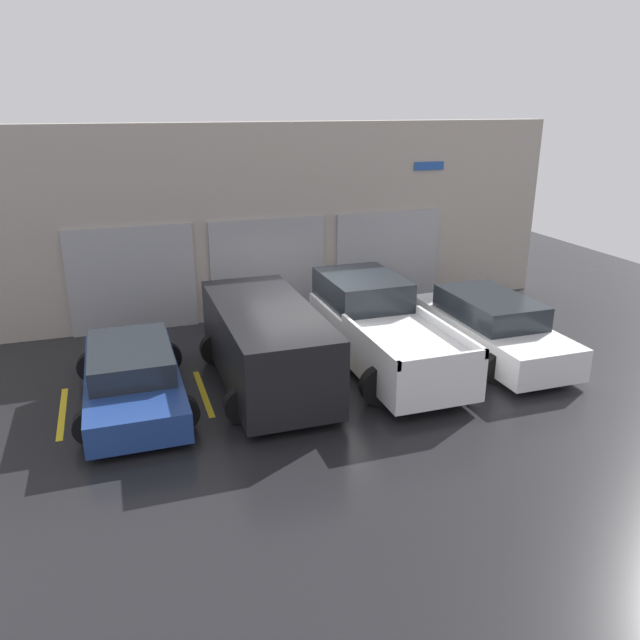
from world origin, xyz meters
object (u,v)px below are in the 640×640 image
at_px(sedan_white, 490,327).
at_px(van_right, 132,376).
at_px(sedan_side, 266,343).
at_px(pickup_truck, 380,329).

height_order(sedan_white, van_right, sedan_white).
relative_size(sedan_side, van_right, 1.07).
height_order(sedan_white, sedan_side, sedan_side).
bearing_deg(pickup_truck, van_right, -177.12).
xyz_separation_m(sedan_white, sedan_side, (-5.31, -0.02, 0.27)).
bearing_deg(van_right, sedan_white, 0.00).
relative_size(pickup_truck, sedan_side, 1.08).
bearing_deg(van_right, pickup_truck, 2.88).
bearing_deg(van_right, sedan_side, -0.52).
xyz_separation_m(sedan_white, van_right, (-7.97, -0.00, -0.09)).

